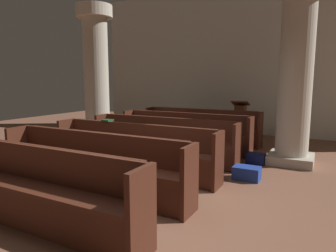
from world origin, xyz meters
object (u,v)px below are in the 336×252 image
Objects in this scene: pew_row_2 at (162,138)px; pillar_far_side at (96,74)px; pew_row_3 at (133,147)px; pillar_aisle_side at (296,71)px; pew_row_4 at (91,162)px; lectern at (240,123)px; kneeler_box_blue at (247,173)px; pew_row_0 at (201,125)px; pew_row_5 at (27,183)px; hymn_book at (107,120)px; pew_row_1 at (184,130)px; kneeler_box_navy at (256,159)px.

pillar_far_side reaches higher than pew_row_2.
pillar_aisle_side reaches higher than pew_row_3.
pillar_far_side reaches higher than pew_row_4.
lectern reaches higher than kneeler_box_blue.
pew_row_0 and pew_row_2 have the same top height.
pew_row_2 is at bearing 90.00° from pew_row_5.
pew_row_2 is 1.94m from kneeler_box_blue.
hymn_book is (-0.71, -3.00, 0.42)m from pew_row_0.
kneeler_box_blue is (4.20, -1.18, -1.72)m from pillar_far_side.
pew_row_3 is (0.00, -2.13, 0.00)m from pew_row_1.
lectern is (-1.61, 2.20, -1.37)m from pillar_aisle_side.
pew_row_0 is at bearing 90.00° from pew_row_5.
pillar_far_side is at bearing 120.79° from pew_row_5.
pew_row_0 and pew_row_4 have the same top height.
pew_row_5 is at bearing -90.00° from pew_row_3.
pew_row_1 is at bearing -110.26° from lectern.
pew_row_4 is 3.32m from kneeler_box_navy.
pew_row_1 and pew_row_3 have the same top height.
pew_row_0 is 2.97m from pillar_aisle_side.
pew_row_0 is 1.00× the size of pew_row_3.
kneeler_box_blue is at bearing -15.68° from pillar_far_side.
pew_row_5 is at bearing -114.94° from kneeler_box_navy.
pillar_far_side is (-2.34, -0.33, 1.35)m from pew_row_1.
kneeler_box_navy is at bearing 31.26° from hymn_book.
pillar_far_side is at bearing 142.42° from pew_row_3.
pillar_far_side is 2.48m from hymn_book.
lectern reaches higher than pew_row_3.
pillar_aisle_side is 9.97× the size of kneeler_box_navy.
lectern is at bearing 69.84° from hymn_book.
pew_row_5 is 2.46m from hymn_book.
pew_row_5 is 4.77m from pillar_far_side.
kneeler_box_navy is at bearing -13.41° from pew_row_1.
pew_row_0 is 17.22× the size of hymn_book.
pillar_aisle_side and pillar_far_side have the same top height.
pew_row_2 is 17.22× the size of hymn_book.
hymn_book is at bearing -110.05° from pew_row_1.
hymn_book is (-0.71, 1.26, 0.42)m from pew_row_4.
hymn_book is at bearing 164.74° from pew_row_3.
pew_row_3 is 1.99m from kneeler_box_blue.
pillar_aisle_side is 3.05m from lectern.
pew_row_5 is 9.05× the size of kneeler_box_navy.
hymn_book is at bearing -110.16° from lectern.
pew_row_1 is 2.42m from kneeler_box_blue.
pillar_aisle_side reaches higher than pew_row_5.
pew_row_3 is at bearing -90.00° from pew_row_1.
kneeler_box_navy is (1.78, 2.77, -0.38)m from pew_row_4.
pillar_aisle_side is 18.96× the size of hymn_book.
pew_row_1 is 1.00× the size of pew_row_3.
pillar_aisle_side is at bearing 30.00° from kneeler_box_navy.
pew_row_1 is at bearing 90.00° from pew_row_5.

